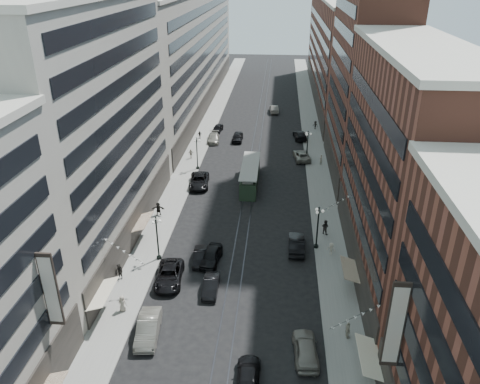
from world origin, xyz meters
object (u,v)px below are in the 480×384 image
(car_4, at_px, (306,349))
(pedestrian_7, at_px, (325,227))
(lamppost_se_mid, at_px, (307,145))
(car_13, at_px, (238,137))
(pedestrian_5, at_px, (158,209))
(pedestrian_9, at_px, (315,125))
(car_8, at_px, (214,138))
(car_extra_1, at_px, (200,257))
(pedestrian_8, at_px, (321,160))
(car_6, at_px, (248,375))
(pedestrian_extra_2, at_px, (331,249))
(car_2, at_px, (169,275))
(pedestrian_6, at_px, (191,154))
(lamppost_sw_far, at_px, (157,237))
(pedestrian_4, at_px, (348,330))
(lamppost_sw_mid, at_px, (197,152))
(pedestrian_1, at_px, (122,303))
(car_10, at_px, (296,244))
(car_5, at_px, (211,286))
(car_12, at_px, (300,135))
(car_14, at_px, (274,109))
(car_9, at_px, (218,128))
(streetcar, at_px, (250,176))
(pedestrian_extra_1, at_px, (200,135))
(car_1, at_px, (148,328))
(car_11, at_px, (302,155))
(car_extra_0, at_px, (211,256))
(pedestrian_2, at_px, (120,272))
(car_7, at_px, (199,181))

(car_4, bearing_deg, pedestrian_7, -102.52)
(lamppost_se_mid, xyz_separation_m, car_13, (-12.98, 9.69, -2.27))
(pedestrian_5, relative_size, pedestrian_9, 1.07)
(lamppost_se_mid, height_order, pedestrian_7, lamppost_se_mid)
(car_8, distance_m, car_extra_1, 41.10)
(car_13, distance_m, pedestrian_8, 19.02)
(car_6, height_order, pedestrian_extra_2, pedestrian_extra_2)
(car_2, relative_size, pedestrian_6, 3.50)
(car_8, relative_size, pedestrian_extra_2, 3.39)
(lamppost_sw_far, distance_m, pedestrian_5, 10.97)
(pedestrian_4, distance_m, car_13, 54.95)
(lamppost_sw_mid, distance_m, pedestrian_1, 36.39)
(lamppost_sw_far, xyz_separation_m, car_10, (16.00, 3.45, -2.22))
(car_5, height_order, car_12, car_12)
(car_13, bearing_deg, pedestrian_6, -125.57)
(lamppost_se_mid, relative_size, car_14, 1.07)
(lamppost_sw_mid, height_order, car_extra_1, lamppost_sw_mid)
(lamppost_sw_mid, distance_m, car_9, 20.37)
(car_10, bearing_deg, car_6, 78.70)
(car_13, height_order, pedestrian_6, pedestrian_6)
(lamppost_se_mid, bearing_deg, car_10, -94.80)
(lamppost_se_mid, distance_m, pedestrian_4, 43.29)
(car_4, relative_size, car_5, 1.17)
(streetcar, relative_size, pedestrian_extra_1, 7.68)
(lamppost_se_mid, bearing_deg, pedestrian_8, -33.00)
(car_1, height_order, car_10, car_1)
(car_14, distance_m, pedestrian_6, 33.68)
(pedestrian_9, bearing_deg, pedestrian_4, -66.09)
(lamppost_se_mid, xyz_separation_m, pedestrian_7, (1.29, -24.66, -1.97))
(car_11, distance_m, car_extra_0, 34.89)
(pedestrian_2, relative_size, car_12, 0.32)
(pedestrian_extra_1, bearing_deg, pedestrian_extra_2, -81.85)
(lamppost_sw_far, xyz_separation_m, pedestrian_5, (-2.61, 10.46, -2.02))
(lamppost_se_mid, distance_m, streetcar, 13.95)
(car_7, distance_m, car_12, 28.54)
(car_4, distance_m, pedestrian_7, 21.30)
(streetcar, height_order, pedestrian_6, streetcar)
(car_6, relative_size, pedestrian_1, 2.80)
(car_9, bearing_deg, pedestrian_9, 15.58)
(car_10, height_order, car_11, car_10)
(car_10, xyz_separation_m, car_13, (-10.58, 38.25, -0.05))
(car_10, distance_m, pedestrian_9, 46.89)
(car_4, xyz_separation_m, pedestrian_7, (3.29, 21.04, 0.25))
(car_4, bearing_deg, car_14, -90.41)
(pedestrian_5, distance_m, pedestrian_8, 30.77)
(car_4, distance_m, car_14, 76.03)
(car_12, height_order, pedestrian_6, pedestrian_6)
(pedestrian_2, xyz_separation_m, pedestrian_9, (24.25, 54.28, -0.03))
(car_9, bearing_deg, car_11, -32.78)
(lamppost_se_mid, bearing_deg, car_9, 139.16)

